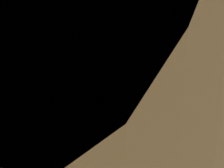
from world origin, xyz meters
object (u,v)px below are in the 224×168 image
Objects in this scene: cup_white at (87,77)px; table_knife at (123,81)px; bottle_blue at (123,78)px; person_in_white_shirt at (190,98)px; backpack_by_near_side at (65,104)px; dining_table at (112,98)px; bottle_amber at (173,94)px; chair_near_right at (146,94)px; cup_glass at (143,101)px; person_in_plaid_shirt at (152,84)px; bottle_green at (95,81)px; chair_near_left at (183,111)px; cup_steel at (87,86)px; backpack_by_far_side at (52,105)px; cup_terracotta at (112,82)px.

table_knife is at bearing -123.93° from cup_white.
bottle_blue reaches higher than cup_white.
person_in_white_shirt is 2.70× the size of backpack_by_near_side.
dining_table is 19.38× the size of cup_white.
bottle_amber reaches higher than backpack_by_near_side.
cup_glass is at bearing 143.75° from chair_near_right.
person_in_plaid_shirt is (0.42, -0.95, -0.02)m from dining_table.
chair_near_left is at bearing -127.33° from bottle_green.
cup_steel is at bearing 106.37° from table_knife.
bottle_green is 1.28m from backpack_by_far_side.
cup_terracotta is 0.49× the size of table_knife.
person_in_white_shirt is at bearing -62.17° from bottle_amber.
person_in_plaid_shirt is 0.82m from cup_terracotta.
cup_white is at bearing 16.17° from bottle_amber.
bottle_amber reaches higher than chair_near_left.
bottle_blue is 0.80m from cup_glass.
cup_glass is at bearing 62.68° from bottle_amber.
backpack_by_near_side is (0.89, 0.66, -0.54)m from table_knife.
person_in_white_shirt is at bearing -141.41° from backpack_by_far_side.
cup_white is at bearing 56.07° from table_knife.
table_knife is at bearing 84.18° from person_in_plaid_shirt.
person_in_white_shirt is 0.65m from bottle_amber.
table_knife is (0.18, -0.54, -0.10)m from bottle_green.
chair_near_right is at bearing -62.86° from dining_table.
backpack_by_far_side is (1.35, 0.46, -0.45)m from dining_table.
chair_near_left is 0.87m from person_in_plaid_shirt.
dining_table reaches higher than backpack_by_far_side.
cup_terracotta is 0.34m from table_knife.
dining_table is 1.59× the size of person_in_plaid_shirt.
cup_steel reaches higher than table_knife.
chair_near_right is 8.98× the size of cup_white.
bottle_green is at bearing 27.16° from bottle_amber.
person_in_white_shirt reaches higher than bottle_blue.
person_in_plaid_shirt is at bearing 0.00° from person_in_white_shirt.
bottle_blue is at bearing -146.57° from backpack_by_far_side.
cup_steel is 1.24m from backpack_by_near_side.
chair_near_left is 1.99× the size of backpack_by_near_side.
bottle_blue is 3.06× the size of cup_white.
cup_terracotta is (0.30, -0.15, 0.13)m from dining_table.
person_in_plaid_shirt is 12.16× the size of cup_white.
backpack_by_far_side is at bearing 18.99° from dining_table.
cup_steel is 0.24× the size of backpack_by_near_side.
cup_steel is (0.70, 1.09, 0.31)m from chair_near_left.
chair_near_left is 2.10m from backpack_by_near_side.
person_in_plaid_shirt is 4.71× the size of bottle_green.
cup_steel is (-0.16, 1.09, 0.31)m from chair_near_right.
person_in_plaid_shirt is at bearing -81.16° from cup_terracotta.
chair_near_left is 8.43× the size of cup_steel.
person_in_plaid_shirt is 5.01× the size of table_knife.
bottle_blue reaches higher than cup_steel.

